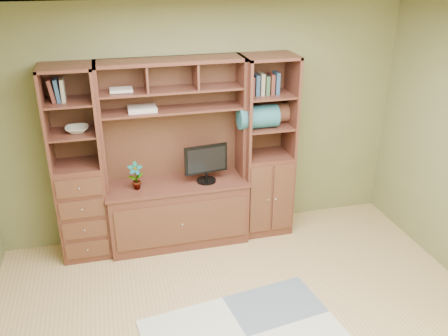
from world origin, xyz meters
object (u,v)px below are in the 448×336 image
object	(u,v)px
left_tower	(78,166)
monitor	(206,157)
right_tower	(267,148)
center_hutch	(176,158)

from	to	relation	value
left_tower	monitor	bearing A→B (deg)	-3.26
right_tower	monitor	bearing A→B (deg)	-173.96
right_tower	center_hutch	bearing A→B (deg)	-177.77
left_tower	monitor	xyz separation A→B (m)	(1.32, -0.07, -0.01)
center_hutch	left_tower	xyz separation A→B (m)	(-1.00, 0.04, 0.00)
monitor	center_hutch	bearing A→B (deg)	166.85
left_tower	monitor	distance (m)	1.32
right_tower	monitor	xyz separation A→B (m)	(-0.71, -0.07, -0.01)
left_tower	right_tower	xyz separation A→B (m)	(2.02, 0.00, 0.00)
center_hutch	monitor	xyz separation A→B (m)	(0.32, -0.03, -0.01)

